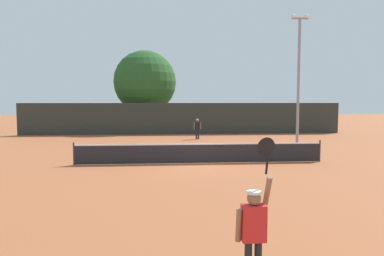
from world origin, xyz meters
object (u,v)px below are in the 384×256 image
at_px(player_serving, 254,224).
at_px(light_pole, 299,72).
at_px(player_receiving, 197,127).
at_px(tennis_ball, 149,151).
at_px(parked_car_far, 275,122).
at_px(parked_car_mid, 158,121).
at_px(parked_car_near, 112,121).
at_px(large_tree, 145,82).

height_order(player_serving, light_pole, light_pole).
bearing_deg(player_receiving, tennis_ball, 62.03).
height_order(player_serving, parked_car_far, player_serving).
bearing_deg(parked_car_mid, parked_car_far, -8.60).
relative_size(tennis_ball, parked_car_far, 0.02).
xyz_separation_m(tennis_ball, parked_car_mid, (0.21, 18.92, 0.74)).
bearing_deg(parked_car_near, player_receiving, -61.50).
relative_size(parked_car_near, parked_car_mid, 1.01).
height_order(player_receiving, light_pole, light_pole).
distance_m(player_serving, parked_car_far, 32.96).
bearing_deg(tennis_ball, player_serving, -81.39).
distance_m(player_serving, light_pole, 19.09).
bearing_deg(parked_car_far, parked_car_mid, 166.19).
distance_m(tennis_ball, parked_car_mid, 18.93).
height_order(large_tree, parked_car_near, large_tree).
xyz_separation_m(player_serving, parked_car_near, (-7.18, 33.75, -0.28)).
xyz_separation_m(player_serving, large_tree, (-3.27, 29.63, 3.79)).
height_order(light_pole, parked_car_near, light_pole).
height_order(tennis_ball, parked_car_near, parked_car_near).
xyz_separation_m(player_receiving, light_pole, (6.23, -4.59, 3.90)).
distance_m(large_tree, parked_car_near, 6.98).
bearing_deg(parked_car_near, light_pole, -55.06).
bearing_deg(light_pole, large_tree, 130.63).
relative_size(large_tree, parked_car_mid, 1.83).
xyz_separation_m(player_receiving, parked_car_far, (9.25, 9.49, -0.19)).
bearing_deg(parked_car_near, parked_car_mid, -2.22).
bearing_deg(parked_car_mid, large_tree, -100.46).
bearing_deg(parked_car_far, player_serving, -109.41).
distance_m(player_receiving, parked_car_near, 14.61).
height_order(light_pole, parked_car_mid, light_pole).
bearing_deg(player_serving, tennis_ball, 98.61).
distance_m(parked_car_near, parked_car_far, 17.79).
bearing_deg(player_serving, parked_car_mid, 93.51).
xyz_separation_m(player_serving, light_pole, (7.41, 17.18, 3.82)).
bearing_deg(parked_car_mid, player_serving, -82.24).
xyz_separation_m(tennis_ball, large_tree, (-0.97, 14.42, 4.81)).
bearing_deg(light_pole, player_serving, -113.34).
xyz_separation_m(player_receiving, large_tree, (-4.45, 7.86, 3.87)).
height_order(tennis_ball, large_tree, large_tree).
bearing_deg(player_serving, player_receiving, 86.90).
relative_size(tennis_ball, parked_car_mid, 0.02).
bearing_deg(parked_car_mid, tennis_ball, -86.39).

